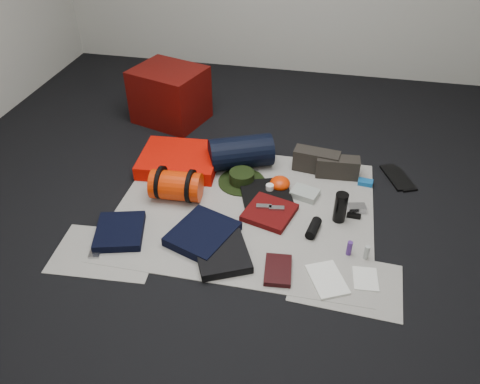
% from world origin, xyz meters
% --- Properties ---
extents(floor, '(4.50, 4.50, 0.02)m').
position_xyz_m(floor, '(0.00, 0.00, -0.01)').
color(floor, black).
rests_on(floor, ground).
extents(newspaper_mat, '(1.60, 1.30, 0.01)m').
position_xyz_m(newspaper_mat, '(0.00, 0.00, 0.00)').
color(newspaper_mat, '#B7B4A9').
rests_on(newspaper_mat, floor).
extents(newspaper_sheet_front_left, '(0.61, 0.44, 0.00)m').
position_xyz_m(newspaper_sheet_front_left, '(-0.70, -0.55, 0.00)').
color(newspaper_sheet_front_left, '#B7B4A9').
rests_on(newspaper_sheet_front_left, floor).
extents(newspaper_sheet_front_right, '(0.60, 0.43, 0.00)m').
position_xyz_m(newspaper_sheet_front_right, '(0.65, -0.50, 0.00)').
color(newspaper_sheet_front_right, '#B7B4A9').
rests_on(newspaper_sheet_front_right, floor).
extents(red_cabinet, '(0.63, 0.58, 0.44)m').
position_xyz_m(red_cabinet, '(-0.83, 1.03, 0.22)').
color(red_cabinet, '#530906').
rests_on(red_cabinet, floor).
extents(sleeping_pad, '(0.57, 0.48, 0.10)m').
position_xyz_m(sleeping_pad, '(-0.55, 0.37, 0.06)').
color(sleeping_pad, red).
rests_on(sleeping_pad, newspaper_mat).
extents(stuff_sack, '(0.33, 0.21, 0.19)m').
position_xyz_m(stuff_sack, '(-0.46, 0.01, 0.10)').
color(stuff_sack, red).
rests_on(stuff_sack, newspaper_mat).
extents(sack_strap_left, '(0.02, 0.22, 0.22)m').
position_xyz_m(sack_strap_left, '(-0.56, 0.01, 0.11)').
color(sack_strap_left, black).
rests_on(sack_strap_left, newspaper_mat).
extents(sack_strap_right, '(0.03, 0.22, 0.22)m').
position_xyz_m(sack_strap_right, '(-0.36, 0.01, 0.11)').
color(sack_strap_right, black).
rests_on(sack_strap_right, newspaper_mat).
extents(navy_duffel, '(0.49, 0.39, 0.23)m').
position_xyz_m(navy_duffel, '(-0.12, 0.46, 0.12)').
color(navy_duffel, black).
rests_on(navy_duffel, newspaper_mat).
extents(boonie_brim, '(0.36, 0.36, 0.01)m').
position_xyz_m(boonie_brim, '(-0.08, 0.27, 0.01)').
color(boonie_brim, black).
rests_on(boonie_brim, newspaper_mat).
extents(boonie_crown, '(0.17, 0.17, 0.07)m').
position_xyz_m(boonie_crown, '(-0.08, 0.27, 0.05)').
color(boonie_crown, black).
rests_on(boonie_crown, boonie_brim).
extents(hiking_boot_left, '(0.33, 0.16, 0.16)m').
position_xyz_m(hiking_boot_left, '(0.40, 0.51, 0.08)').
color(hiking_boot_left, '#28241F').
rests_on(hiking_boot_left, newspaper_mat).
extents(hiking_boot_right, '(0.30, 0.13, 0.14)m').
position_xyz_m(hiking_boot_right, '(0.55, 0.48, 0.08)').
color(hiking_boot_right, '#28241F').
rests_on(hiking_boot_right, newspaper_mat).
extents(flip_flop_left, '(0.21, 0.32, 0.02)m').
position_xyz_m(flip_flop_left, '(0.96, 0.54, 0.01)').
color(flip_flop_left, black).
rests_on(flip_flop_left, floor).
extents(flip_flop_right, '(0.20, 0.29, 0.02)m').
position_xyz_m(flip_flop_right, '(0.99, 0.52, 0.01)').
color(flip_flop_right, black).
rests_on(flip_flop_right, floor).
extents(trousers_navy_a, '(0.34, 0.37, 0.05)m').
position_xyz_m(trousers_navy_a, '(-0.68, -0.40, 0.03)').
color(trousers_navy_a, black).
rests_on(trousers_navy_a, newspaper_mat).
extents(trousers_navy_b, '(0.43, 0.45, 0.06)m').
position_xyz_m(trousers_navy_b, '(-0.19, -0.32, 0.03)').
color(trousers_navy_b, black).
rests_on(trousers_navy_b, newspaper_mat).
extents(trousers_charcoal, '(0.39, 0.41, 0.05)m').
position_xyz_m(trousers_charcoal, '(-0.04, -0.45, 0.03)').
color(trousers_charcoal, black).
rests_on(trousers_charcoal, newspaper_mat).
extents(black_tshirt, '(0.39, 0.38, 0.03)m').
position_xyz_m(black_tshirt, '(0.11, 0.15, 0.02)').
color(black_tshirt, black).
rests_on(black_tshirt, newspaper_mat).
extents(red_shirt, '(0.35, 0.35, 0.04)m').
position_xyz_m(red_shirt, '(0.16, -0.03, 0.02)').
color(red_shirt, '#4E0808').
rests_on(red_shirt, newspaper_mat).
extents(orange_stuff_sack, '(0.14, 0.14, 0.09)m').
position_xyz_m(orange_stuff_sack, '(0.19, 0.25, 0.05)').
color(orange_stuff_sack, red).
rests_on(orange_stuff_sack, newspaper_mat).
extents(first_aid_pouch, '(0.20, 0.17, 0.04)m').
position_xyz_m(first_aid_pouch, '(0.36, 0.20, 0.03)').
color(first_aid_pouch, '#969E96').
rests_on(first_aid_pouch, newspaper_mat).
extents(water_bottle, '(0.09, 0.09, 0.20)m').
position_xyz_m(water_bottle, '(0.59, 0.01, 0.10)').
color(water_bottle, black).
rests_on(water_bottle, newspaper_mat).
extents(speaker, '(0.09, 0.16, 0.06)m').
position_xyz_m(speaker, '(0.44, -0.14, 0.04)').
color(speaker, black).
rests_on(speaker, newspaper_mat).
extents(compact_camera, '(0.12, 0.09, 0.04)m').
position_xyz_m(compact_camera, '(0.69, 0.11, 0.03)').
color(compact_camera, '#A2A2A6').
rests_on(compact_camera, newspaper_mat).
extents(cyan_case, '(0.10, 0.07, 0.03)m').
position_xyz_m(cyan_case, '(0.75, 0.42, 0.02)').
color(cyan_case, '#0F5395').
rests_on(cyan_case, newspaper_mat).
extents(toiletry_purple, '(0.03, 0.03, 0.09)m').
position_xyz_m(toiletry_purple, '(0.65, -0.28, 0.05)').
color(toiletry_purple, '#482578').
rests_on(toiletry_purple, newspaper_mat).
extents(toiletry_clear, '(0.04, 0.04, 0.09)m').
position_xyz_m(toiletry_clear, '(0.75, -0.29, 0.05)').
color(toiletry_clear, '#A3A7A3').
rests_on(toiletry_clear, newspaper_mat).
extents(paperback_book, '(0.16, 0.23, 0.03)m').
position_xyz_m(paperback_book, '(0.28, -0.50, 0.02)').
color(paperback_book, black).
rests_on(paperback_book, newspaper_mat).
extents(map_booklet, '(0.25, 0.29, 0.01)m').
position_xyz_m(map_booklet, '(0.55, -0.51, 0.01)').
color(map_booklet, silver).
rests_on(map_booklet, newspaper_mat).
extents(map_printout, '(0.14, 0.18, 0.01)m').
position_xyz_m(map_printout, '(0.75, -0.46, 0.01)').
color(map_printout, silver).
rests_on(map_printout, newspaper_mat).
extents(sunglasses, '(0.09, 0.04, 0.02)m').
position_xyz_m(sunglasses, '(0.68, 0.05, 0.02)').
color(sunglasses, black).
rests_on(sunglasses, newspaper_mat).
extents(key_cluster, '(0.07, 0.07, 0.01)m').
position_xyz_m(key_cluster, '(-0.75, -0.58, 0.01)').
color(key_cluster, '#A2A2A6').
rests_on(key_cluster, newspaper_mat).
extents(tape_roll, '(0.05, 0.05, 0.04)m').
position_xyz_m(tape_roll, '(0.13, 0.18, 0.06)').
color(tape_roll, silver).
rests_on(tape_roll, black_tshirt).
extents(energy_bar_a, '(0.10, 0.05, 0.01)m').
position_xyz_m(energy_bar_a, '(0.12, -0.01, 0.05)').
color(energy_bar_a, '#A2A2A6').
rests_on(energy_bar_a, red_shirt).
extents(energy_bar_b, '(0.10, 0.05, 0.01)m').
position_xyz_m(energy_bar_b, '(0.20, -0.01, 0.05)').
color(energy_bar_b, '#A2A2A6').
rests_on(energy_bar_b, red_shirt).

